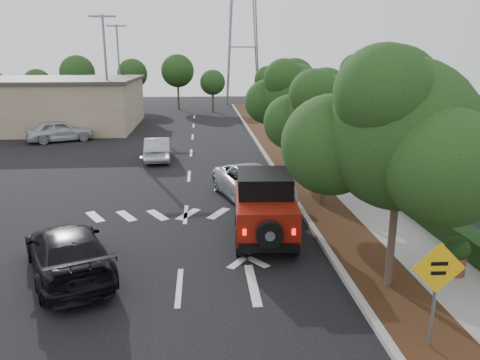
{
  "coord_description": "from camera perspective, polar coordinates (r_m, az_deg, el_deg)",
  "views": [
    {
      "loc": [
        0.69,
        -11.54,
        6.08
      ],
      "look_at": [
        1.9,
        3.0,
        2.16
      ],
      "focal_mm": 35.0,
      "sensor_mm": 36.0,
      "label": 1
    }
  ],
  "objects": [
    {
      "name": "curb",
      "position": [
        24.61,
        4.53,
        0.85
      ],
      "size": [
        0.2,
        70.0,
        0.15
      ],
      "primitive_type": "cube",
      "color": "#9E9B93",
      "rests_on": "ground"
    },
    {
      "name": "light_pole_a",
      "position": [
        38.71,
        -15.47,
        5.44
      ],
      "size": [
        2.0,
        0.22,
        9.0
      ],
      "primitive_type": null,
      "color": "slate",
      "rests_on": "ground"
    },
    {
      "name": "silver_sedan_oncoming",
      "position": [
        28.28,
        -10.01,
        3.79
      ],
      "size": [
        1.7,
        4.22,
        1.36
      ],
      "primitive_type": "imported",
      "rotation": [
        0.0,
        0.0,
        3.2
      ],
      "color": "#A0A3A7",
      "rests_on": "ground"
    },
    {
      "name": "speed_hump_sign",
      "position": [
        10.52,
        22.86,
        -11.28
      ],
      "size": [
        1.11,
        0.1,
        2.35
      ],
      "rotation": [
        0.0,
        0.0,
        -0.04
      ],
      "color": "slate",
      "rests_on": "ground"
    },
    {
      "name": "sidewalk",
      "position": [
        25.24,
        11.04,
        0.94
      ],
      "size": [
        2.0,
        70.0,
        0.12
      ],
      "primitive_type": "cube",
      "color": "gray",
      "rests_on": "ground"
    },
    {
      "name": "street_tree_near",
      "position": [
        13.53,
        17.52,
        -12.44
      ],
      "size": [
        3.8,
        3.8,
        5.92
      ],
      "primitive_type": null,
      "color": "black",
      "rests_on": "ground"
    },
    {
      "name": "street_tree_far",
      "position": [
        25.76,
        6.37,
        1.27
      ],
      "size": [
        3.4,
        3.4,
        5.62
      ],
      "primitive_type": null,
      "color": "black",
      "rests_on": "ground"
    },
    {
      "name": "street_tree_mid",
      "position": [
        19.66,
        9.96,
        -3.22
      ],
      "size": [
        3.2,
        3.2,
        5.32
      ],
      "primitive_type": null,
      "color": "black",
      "rests_on": "ground"
    },
    {
      "name": "planting_strip",
      "position": [
        24.79,
        6.81,
        0.86
      ],
      "size": [
        1.8,
        70.0,
        0.12
      ],
      "primitive_type": "cube",
      "color": "black",
      "rests_on": "ground"
    },
    {
      "name": "hedge",
      "position": [
        25.57,
        14.1,
        1.73
      ],
      "size": [
        0.8,
        70.0,
        0.8
      ],
      "primitive_type": "cube",
      "color": "black",
      "rests_on": "ground"
    },
    {
      "name": "ground",
      "position": [
        13.07,
        -7.42,
        -12.84
      ],
      "size": [
        120.0,
        120.0,
        0.0
      ],
      "primitive_type": "plane",
      "color": "black",
      "rests_on": "ground"
    },
    {
      "name": "commercial_building",
      "position": [
        44.96,
        -26.82,
        8.22
      ],
      "size": [
        22.0,
        12.0,
        4.0
      ],
      "primitive_type": "cube",
      "color": "gray",
      "rests_on": "ground"
    },
    {
      "name": "black_suv_oncoming",
      "position": [
        14.18,
        -20.26,
        -8.19
      ],
      "size": [
        3.78,
        5.31,
        1.43
      ],
      "primitive_type": "imported",
      "rotation": [
        0.0,
        0.0,
        3.55
      ],
      "color": "black",
      "rests_on": "ground"
    },
    {
      "name": "transmission_tower",
      "position": [
        60.09,
        0.34,
        9.21
      ],
      "size": [
        7.0,
        4.0,
        28.0
      ],
      "primitive_type": null,
      "color": "slate",
      "rests_on": "ground"
    },
    {
      "name": "light_pole_b",
      "position": [
        50.58,
        -14.17,
        7.67
      ],
      "size": [
        2.0,
        0.22,
        9.0
      ],
      "primitive_type": null,
      "color": "slate",
      "rests_on": "ground"
    },
    {
      "name": "terracotta_planter",
      "position": [
        14.43,
        24.93,
        -7.96
      ],
      "size": [
        0.67,
        0.67,
        1.17
      ],
      "rotation": [
        0.0,
        0.0,
        0.01
      ],
      "color": "brown",
      "rests_on": "ground"
    },
    {
      "name": "silver_suv_ahead",
      "position": [
        20.07,
        1.62,
        -0.46
      ],
      "size": [
        3.67,
        5.66,
        1.45
      ],
      "primitive_type": "imported",
      "rotation": [
        0.0,
        0.0,
        0.26
      ],
      "color": "#ABADB3",
      "rests_on": "ground"
    },
    {
      "name": "parked_suv",
      "position": [
        36.28,
        -21.13,
        5.62
      ],
      "size": [
        4.93,
        3.58,
        1.56
      ],
      "primitive_type": "imported",
      "rotation": [
        0.0,
        0.0,
        2.0
      ],
      "color": "#B6B8BE",
      "rests_on": "ground"
    },
    {
      "name": "red_jeep",
      "position": [
        15.94,
        2.94,
        -3.07
      ],
      "size": [
        2.18,
        4.45,
        2.23
      ],
      "rotation": [
        0.0,
        0.0,
        -0.06
      ],
      "color": "black",
      "rests_on": "ground"
    }
  ]
}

